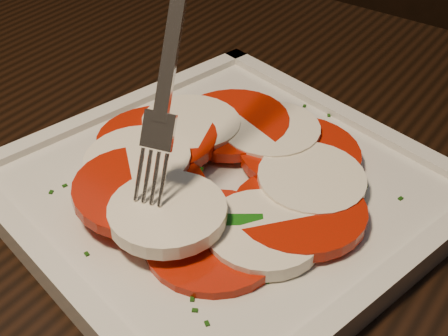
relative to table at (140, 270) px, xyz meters
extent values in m
cube|color=black|center=(0.00, 0.00, 0.08)|extent=(1.27, 0.91, 0.04)
cylinder|color=black|center=(-0.51, 0.39, -0.30)|extent=(0.06, 0.06, 0.71)
cube|color=black|center=(-0.02, 0.60, -0.20)|extent=(0.45, 0.45, 0.04)
cylinder|color=black|center=(-0.19, 0.40, -0.45)|extent=(0.04, 0.04, 0.41)
cylinder|color=black|center=(0.17, 0.43, -0.45)|extent=(0.04, 0.04, 0.41)
cylinder|color=black|center=(-0.22, 0.76, -0.45)|extent=(0.04, 0.04, 0.41)
cylinder|color=black|center=(0.14, 0.79, -0.45)|extent=(0.04, 0.04, 0.41)
cube|color=silver|center=(0.07, 0.02, 0.11)|extent=(0.36, 0.36, 0.01)
cylinder|color=#BA1304|center=(0.10, -0.04, 0.12)|extent=(0.09, 0.09, 0.01)
cylinder|color=white|center=(0.12, -0.02, 0.12)|extent=(0.08, 0.08, 0.01)
cylinder|color=#BA1304|center=(0.14, 0.01, 0.12)|extent=(0.09, 0.09, 0.01)
cylinder|color=white|center=(0.13, 0.04, 0.12)|extent=(0.08, 0.08, 0.02)
cylinder|color=#BA1304|center=(0.11, 0.07, 0.12)|extent=(0.09, 0.09, 0.01)
cylinder|color=white|center=(0.08, 0.08, 0.12)|extent=(0.08, 0.08, 0.01)
cylinder|color=#BA1304|center=(0.05, 0.07, 0.13)|extent=(0.09, 0.09, 0.01)
cylinder|color=white|center=(0.02, 0.05, 0.13)|extent=(0.08, 0.08, 0.02)
cylinder|color=#BA1304|center=(0.01, 0.02, 0.13)|extent=(0.09, 0.09, 0.01)
cylinder|color=white|center=(0.02, -0.01, 0.13)|extent=(0.08, 0.08, 0.01)
cylinder|color=#BA1304|center=(0.04, -0.03, 0.13)|extent=(0.09, 0.09, 0.02)
cylinder|color=white|center=(0.07, -0.04, 0.13)|extent=(0.08, 0.08, 0.01)
cube|color=#145D10|center=(0.06, -0.04, 0.12)|extent=(0.03, 0.04, 0.00)
cube|color=#145D10|center=(0.13, 0.03, 0.12)|extent=(0.04, 0.03, 0.00)
cube|color=#145D10|center=(0.04, 0.00, 0.12)|extent=(0.05, 0.03, 0.00)
cube|color=#145D10|center=(0.10, -0.02, 0.12)|extent=(0.04, 0.03, 0.00)
cube|color=#145D10|center=(0.06, 0.07, 0.12)|extent=(0.04, 0.02, 0.00)
cube|color=#145D10|center=(0.08, -0.02, 0.12)|extent=(0.03, 0.04, 0.00)
cube|color=#133D0B|center=(0.16, 0.07, 0.11)|extent=(0.00, 0.00, 0.00)
cube|color=#133D0B|center=(0.19, 0.07, 0.11)|extent=(0.00, 0.00, 0.00)
cube|color=#133D0B|center=(0.08, 0.14, 0.11)|extent=(0.00, 0.00, 0.00)
cube|color=#133D0B|center=(0.07, 0.12, 0.11)|extent=(0.00, 0.00, 0.00)
cube|color=#133D0B|center=(0.17, 0.01, 0.11)|extent=(0.00, 0.00, 0.00)
cube|color=#133D0B|center=(0.13, -0.09, 0.11)|extent=(0.00, 0.00, 0.00)
cube|color=#133D0B|center=(0.03, -0.09, 0.11)|extent=(0.00, 0.00, 0.00)
cube|color=#133D0B|center=(0.01, -0.05, 0.11)|extent=(0.00, 0.00, 0.00)
cube|color=#133D0B|center=(0.08, 0.12, 0.11)|extent=(0.00, 0.00, 0.00)
cube|color=#133D0B|center=(-0.03, 0.04, 0.11)|extent=(0.00, 0.00, 0.00)
cube|color=#133D0B|center=(0.10, 0.14, 0.11)|extent=(0.00, 0.00, 0.00)
cube|color=#133D0B|center=(0.16, 0.06, 0.11)|extent=(0.00, 0.00, 0.00)
cube|color=#133D0B|center=(-0.02, -0.04, 0.11)|extent=(0.00, 0.00, 0.00)
cube|color=#133D0B|center=(0.06, 0.13, 0.11)|extent=(0.00, 0.00, 0.00)
cube|color=#133D0B|center=(0.12, -0.09, 0.11)|extent=(0.00, 0.00, 0.00)
cube|color=#133D0B|center=(0.10, 0.12, 0.11)|extent=(0.00, 0.00, 0.00)
cube|color=#133D0B|center=(0.14, 0.11, 0.11)|extent=(0.00, 0.00, 0.00)
cube|color=#133D0B|center=(0.14, -0.05, 0.11)|extent=(0.00, 0.00, 0.00)
cube|color=#133D0B|center=(-0.03, 0.09, 0.11)|extent=(0.00, 0.00, 0.00)
cube|color=#133D0B|center=(-0.03, -0.05, 0.11)|extent=(0.00, 0.00, 0.00)
cube|color=#133D0B|center=(-0.02, 0.01, 0.11)|extent=(0.00, 0.00, 0.00)
cube|color=#133D0B|center=(0.14, -0.05, 0.11)|extent=(0.00, 0.00, 0.00)
cube|color=#133D0B|center=(0.11, -0.08, 0.11)|extent=(0.00, 0.00, 0.00)
cube|color=#133D0B|center=(0.09, 0.11, 0.11)|extent=(0.00, 0.00, 0.00)
cube|color=#133D0B|center=(-0.01, 0.02, 0.11)|extent=(0.00, 0.00, 0.00)
cube|color=#133D0B|center=(-0.03, 0.00, 0.11)|extent=(0.00, 0.00, 0.00)
cube|color=#133D0B|center=(0.01, -0.05, 0.11)|extent=(0.00, 0.00, 0.00)
camera|label=1|loc=(0.25, -0.28, 0.40)|focal=50.00mm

